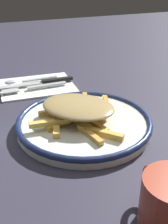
# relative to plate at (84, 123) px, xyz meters

# --- Properties ---
(ground_plane) EXTENTS (2.60, 2.60, 0.00)m
(ground_plane) POSITION_rel_plate_xyz_m (0.00, 0.00, -0.01)
(ground_plane) COLOR #2E2D3C
(plate) EXTENTS (0.28, 0.28, 0.02)m
(plate) POSITION_rel_plate_xyz_m (0.00, 0.00, 0.00)
(plate) COLOR silver
(plate) RESTS_ON ground_plane
(fries_heap) EXTENTS (0.22, 0.20, 0.04)m
(fries_heap) POSITION_rel_plate_xyz_m (0.01, 0.01, 0.03)
(fries_heap) COLOR #F6B25A
(fries_heap) RESTS_ON plate
(napkin) EXTENTS (0.17, 0.21, 0.01)m
(napkin) POSITION_rel_plate_xyz_m (0.26, 0.04, -0.01)
(napkin) COLOR white
(napkin) RESTS_ON ground_plane
(fork) EXTENTS (0.02, 0.18, 0.01)m
(fork) POSITION_rel_plate_xyz_m (0.23, 0.05, -0.00)
(fork) COLOR silver
(fork) RESTS_ON napkin
(knife) EXTENTS (0.02, 0.21, 0.01)m
(knife) POSITION_rel_plate_xyz_m (0.26, 0.02, -0.00)
(knife) COLOR black
(knife) RESTS_ON napkin
(spoon) EXTENTS (0.02, 0.15, 0.01)m
(spoon) POSITION_rel_plate_xyz_m (0.29, 0.07, -0.00)
(spoon) COLOR silver
(spoon) RESTS_ON napkin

